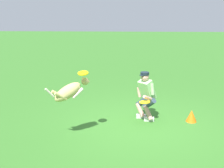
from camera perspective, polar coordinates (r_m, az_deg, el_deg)
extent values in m
plane|color=#346F26|center=(7.34, 5.81, -8.31)|extent=(60.00, 60.00, 0.00)
cube|color=silver|center=(7.86, 5.77, -6.33)|extent=(0.26, 0.10, 0.10)
cylinder|color=tan|center=(7.76, 5.55, -5.11)|extent=(0.29, 0.30, 0.37)
cylinder|color=#334454|center=(7.71, 6.01, -3.47)|extent=(0.39, 0.39, 0.37)
cube|color=silver|center=(7.68, 7.31, -6.87)|extent=(0.26, 0.10, 0.10)
cylinder|color=tan|center=(7.58, 7.10, -5.63)|extent=(0.29, 0.30, 0.37)
cylinder|color=#334454|center=(7.56, 7.34, -3.88)|extent=(0.39, 0.39, 0.37)
cube|color=#96C983|center=(7.56, 6.90, -1.14)|extent=(0.53, 0.53, 0.58)
cylinder|color=#96C983|center=(7.66, 5.70, -0.43)|extent=(0.16, 0.16, 0.29)
cylinder|color=#96C983|center=(7.40, 7.96, -1.04)|extent=(0.16, 0.16, 0.29)
cylinder|color=tan|center=(7.29, 7.00, -2.72)|extent=(0.26, 0.26, 0.19)
cylinder|color=tan|center=(7.68, 5.36, -1.61)|extent=(0.16, 0.16, 0.27)
sphere|color=tan|center=(7.39, 6.47, 1.40)|extent=(0.21, 0.21, 0.21)
cylinder|color=black|center=(7.37, 6.49, 2.08)|extent=(0.22, 0.22, 0.07)
cylinder|color=black|center=(7.31, 5.95, 1.74)|extent=(0.12, 0.12, 0.02)
ellipsoid|color=#CDB972|center=(6.37, -8.73, -1.56)|extent=(0.75, 0.65, 0.53)
ellipsoid|color=silver|center=(6.46, -7.25, -1.54)|extent=(0.14, 0.19, 0.17)
sphere|color=#CDB972|center=(6.51, -5.34, 0.53)|extent=(0.17, 0.17, 0.17)
cone|color=#CDB972|center=(6.56, -4.65, 0.47)|extent=(0.13, 0.13, 0.09)
cone|color=#CDB972|center=(6.44, -5.28, 1.05)|extent=(0.06, 0.06, 0.07)
cone|color=#CDB972|center=(6.53, -5.74, 1.24)|extent=(0.06, 0.06, 0.07)
cylinder|color=silver|center=(6.40, -6.78, -1.81)|extent=(0.27, 0.23, 0.23)
cylinder|color=silver|center=(6.54, -7.44, -1.46)|extent=(0.27, 0.23, 0.23)
cylinder|color=#CDB972|center=(6.23, -10.06, -2.38)|extent=(0.27, 0.23, 0.23)
cylinder|color=#CDB972|center=(6.38, -10.67, -2.01)|extent=(0.27, 0.23, 0.23)
cylinder|color=silver|center=(6.20, -12.22, -1.70)|extent=(0.19, 0.16, 0.23)
cylinder|color=yellow|center=(6.35, -5.73, 2.16)|extent=(0.26, 0.26, 0.07)
cylinder|color=yellow|center=(7.22, 6.47, -3.55)|extent=(0.38, 0.38, 0.05)
cone|color=orange|center=(7.83, 15.40, -6.07)|extent=(0.28, 0.28, 0.31)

